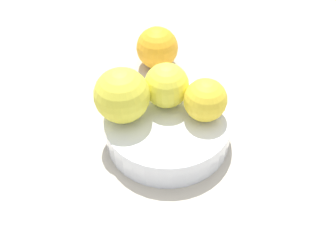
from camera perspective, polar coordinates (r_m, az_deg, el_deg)
The scene contains 6 objects.
ground_plane at distance 58.75cm, azimuth 0.00°, elevation -2.56°, with size 110.00×110.00×2.00cm, color #BCB29E.
fruit_bowl at distance 56.37cm, azimuth 0.00°, elevation -0.41°, with size 19.42×19.42×4.67cm.
orange_in_bowl_0 at distance 54.76cm, azimuth -0.37°, elevation 6.40°, with size 6.89×6.89×6.89cm, color yellow.
orange_in_bowl_1 at distance 52.50cm, azimuth -7.26°, elevation 4.80°, with size 8.19×8.19×8.19cm, color yellow.
orange_in_bowl_2 at distance 52.85cm, azimuth 5.93°, elevation 4.01°, with size 6.43×6.43×6.43cm, color yellow.
orange_loose_0 at distance 70.07cm, azimuth -1.71°, elevation 12.21°, with size 7.95×7.95×7.95cm, color #F9A823.
Camera 1 is at (-2.61, -38.51, 43.29)cm, focal length 38.65 mm.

